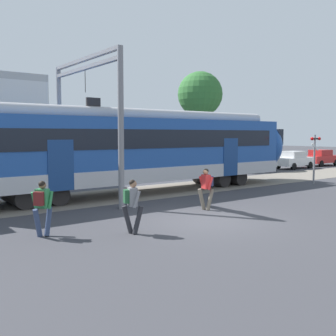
{
  "coord_description": "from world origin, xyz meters",
  "views": [
    {
      "loc": [
        -9.27,
        -10.09,
        3.02
      ],
      "look_at": [
        0.67,
        3.08,
        1.6
      ],
      "focal_mm": 42.0,
      "sensor_mm": 36.0,
      "label": 1
    }
  ],
  "objects_px": {
    "parked_car_white": "(294,160)",
    "crossing_signal": "(315,151)",
    "parked_car_red": "(321,158)",
    "pedestrian_grey": "(132,202)",
    "pedestrian_green": "(42,204)",
    "parked_car_silver": "(253,162)",
    "pedestrian_red": "(206,185)"
  },
  "relations": [
    {
      "from": "parked_car_red",
      "to": "pedestrian_red",
      "type": "bearing_deg",
      "value": -157.79
    },
    {
      "from": "pedestrian_grey",
      "to": "parked_car_white",
      "type": "distance_m",
      "value": 25.97
    },
    {
      "from": "parked_car_red",
      "to": "pedestrian_grey",
      "type": "bearing_deg",
      "value": -158.39
    },
    {
      "from": "pedestrian_green",
      "to": "crossing_signal",
      "type": "relative_size",
      "value": 0.56
    },
    {
      "from": "parked_car_white",
      "to": "crossing_signal",
      "type": "distance_m",
      "value": 10.86
    },
    {
      "from": "pedestrian_green",
      "to": "pedestrian_red",
      "type": "height_order",
      "value": "same"
    },
    {
      "from": "parked_car_white",
      "to": "parked_car_red",
      "type": "xyz_separation_m",
      "value": [
        4.81,
        0.36,
        0.0
      ]
    },
    {
      "from": "pedestrian_red",
      "to": "parked_car_silver",
      "type": "bearing_deg",
      "value": 34.58
    },
    {
      "from": "pedestrian_green",
      "to": "parked_car_red",
      "type": "xyz_separation_m",
      "value": [
        30.67,
        9.94,
        -0.21
      ]
    },
    {
      "from": "pedestrian_grey",
      "to": "parked_car_silver",
      "type": "bearing_deg",
      "value": 31.12
    },
    {
      "from": "pedestrian_grey",
      "to": "crossing_signal",
      "type": "xyz_separation_m",
      "value": [
        15.48,
        3.75,
        1.02
      ]
    },
    {
      "from": "parked_car_red",
      "to": "crossing_signal",
      "type": "distance_m",
      "value": 14.98
    },
    {
      "from": "pedestrian_green",
      "to": "parked_car_silver",
      "type": "distance_m",
      "value": 22.87
    },
    {
      "from": "pedestrian_grey",
      "to": "crossing_signal",
      "type": "bearing_deg",
      "value": 13.62
    },
    {
      "from": "parked_car_silver",
      "to": "pedestrian_grey",
      "type": "bearing_deg",
      "value": -148.88
    },
    {
      "from": "parked_car_white",
      "to": "parked_car_silver",
      "type": "bearing_deg",
      "value": 177.67
    },
    {
      "from": "pedestrian_green",
      "to": "pedestrian_grey",
      "type": "height_order",
      "value": "same"
    },
    {
      "from": "pedestrian_green",
      "to": "parked_car_white",
      "type": "bearing_deg",
      "value": 20.33
    },
    {
      "from": "parked_car_silver",
      "to": "parked_car_red",
      "type": "xyz_separation_m",
      "value": [
        10.0,
        0.15,
        0.0
      ]
    },
    {
      "from": "pedestrian_red",
      "to": "parked_car_silver",
      "type": "height_order",
      "value": "pedestrian_red"
    },
    {
      "from": "pedestrian_green",
      "to": "parked_car_silver",
      "type": "height_order",
      "value": "pedestrian_green"
    },
    {
      "from": "pedestrian_red",
      "to": "parked_car_red",
      "type": "distance_m",
      "value": 25.93
    },
    {
      "from": "parked_car_red",
      "to": "crossing_signal",
      "type": "bearing_deg",
      "value": -149.86
    },
    {
      "from": "pedestrian_green",
      "to": "parked_car_red",
      "type": "distance_m",
      "value": 32.24
    },
    {
      "from": "parked_car_white",
      "to": "pedestrian_green",
      "type": "bearing_deg",
      "value": -159.67
    },
    {
      "from": "parked_car_red",
      "to": "crossing_signal",
      "type": "relative_size",
      "value": 1.34
    },
    {
      "from": "crossing_signal",
      "to": "pedestrian_red",
      "type": "bearing_deg",
      "value": -168.27
    },
    {
      "from": "pedestrian_green",
      "to": "pedestrian_red",
      "type": "distance_m",
      "value": 6.67
    },
    {
      "from": "parked_car_white",
      "to": "crossing_signal",
      "type": "relative_size",
      "value": 1.34
    },
    {
      "from": "pedestrian_grey",
      "to": "parked_car_red",
      "type": "bearing_deg",
      "value": 21.61
    },
    {
      "from": "pedestrian_green",
      "to": "parked_car_silver",
      "type": "relative_size",
      "value": 0.42
    },
    {
      "from": "pedestrian_green",
      "to": "crossing_signal",
      "type": "bearing_deg",
      "value": 7.83
    }
  ]
}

